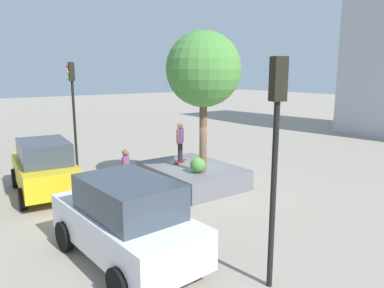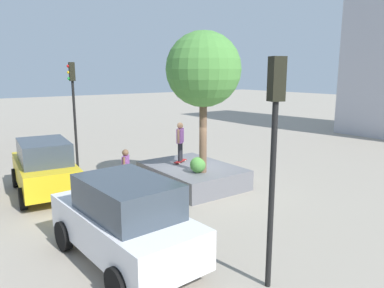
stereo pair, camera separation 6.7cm
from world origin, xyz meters
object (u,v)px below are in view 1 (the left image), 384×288
(traffic_light_corner, at_px, (73,97))
(traffic_light_median, at_px, (276,136))
(sedan_parked, at_px, (44,167))
(planter_ledge, at_px, (192,175))
(skateboarder, at_px, (180,139))
(skateboard, at_px, (180,161))
(bystander_watching, at_px, (126,167))
(police_car, at_px, (126,220))
(plaza_tree, at_px, (204,70))

(traffic_light_corner, relative_size, traffic_light_median, 1.03)
(sedan_parked, relative_size, traffic_light_corner, 0.93)
(sedan_parked, relative_size, traffic_light_median, 0.96)
(planter_ledge, xyz_separation_m, skateboarder, (0.74, 0.07, 1.40))
(skateboard, distance_m, sedan_parked, 5.29)
(bystander_watching, bearing_deg, planter_ledge, -110.22)
(bystander_watching, bearing_deg, sedan_parked, 62.06)
(traffic_light_corner, bearing_deg, planter_ledge, -152.91)
(planter_ledge, distance_m, police_car, 6.38)
(planter_ledge, bearing_deg, skateboard, 5.43)
(sedan_parked, xyz_separation_m, bystander_watching, (-1.40, -2.63, -0.11))
(skateboarder, relative_size, sedan_parked, 0.35)
(planter_ledge, relative_size, skateboarder, 2.48)
(planter_ledge, height_order, skateboarder, skateboarder)
(plaza_tree, bearing_deg, police_car, 122.85)
(traffic_light_median, bearing_deg, plaza_tree, -25.07)
(police_car, bearing_deg, bystander_watching, -26.19)
(skateboarder, relative_size, traffic_light_corner, 0.33)
(plaza_tree, xyz_separation_m, sedan_parked, (3.31, 4.89, -3.53))
(plaza_tree, relative_size, bystander_watching, 3.21)
(traffic_light_corner, xyz_separation_m, traffic_light_median, (-12.30, 0.09, -0.10))
(plaza_tree, xyz_separation_m, bystander_watching, (1.91, 2.26, -3.64))
(plaza_tree, height_order, skateboard, plaza_tree)
(skateboard, xyz_separation_m, skateboarder, (0.00, 0.00, 0.95))
(sedan_parked, bearing_deg, plaza_tree, -124.05)
(skateboarder, distance_m, bystander_watching, 2.56)
(police_car, bearing_deg, skateboard, -45.46)
(plaza_tree, height_order, bystander_watching, plaza_tree)
(planter_ledge, height_order, traffic_light_corner, traffic_light_corner)
(plaza_tree, relative_size, sedan_parked, 1.13)
(planter_ledge, distance_m, traffic_light_median, 7.91)
(police_car, height_order, sedan_parked, police_car)
(plaza_tree, distance_m, traffic_light_corner, 7.14)
(police_car, distance_m, traffic_light_median, 4.04)
(skateboard, relative_size, traffic_light_corner, 0.16)
(planter_ledge, bearing_deg, bystander_watching, 69.78)
(police_car, bearing_deg, traffic_light_median, -144.12)
(skateboard, height_order, sedan_parked, sedan_parked)
(police_car, height_order, bystander_watching, police_car)
(traffic_light_corner, bearing_deg, plaza_tree, -158.20)
(plaza_tree, distance_m, traffic_light_median, 6.51)
(sedan_parked, xyz_separation_m, traffic_light_median, (-9.08, -2.19, 2.21))
(planter_ledge, xyz_separation_m, bystander_watching, (0.91, 2.48, 0.54))
(police_car, bearing_deg, sedan_parked, 1.83)
(plaza_tree, relative_size, police_car, 1.13)
(police_car, xyz_separation_m, sedan_parked, (6.34, 0.20, -0.02))
(skateboarder, bearing_deg, bystander_watching, 85.78)
(traffic_light_median, bearing_deg, bystander_watching, -3.28)
(skateboard, height_order, police_car, police_car)
(planter_ledge, distance_m, plaza_tree, 4.31)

